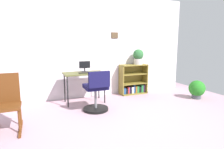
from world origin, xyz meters
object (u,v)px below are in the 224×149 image
Objects in this scene: bookshelf_low at (133,81)px; potted_plant_on_shelf at (138,56)px; keyboard at (86,73)px; potted_plant_floor at (197,89)px; desk at (84,75)px; office_chair at (96,93)px; monitor at (85,66)px; rocking_chair at (6,102)px.

potted_plant_on_shelf is at bearing -22.95° from bookshelf_low.
keyboard is 2.79m from potted_plant_floor.
potted_plant_on_shelf reaches higher than desk.
potted_plant_on_shelf is (0.12, -0.05, 0.68)m from bookshelf_low.
potted_plant_floor is at bearing -13.95° from keyboard.
office_chair reaches higher than bookshelf_low.
monitor is 1.88m from rocking_chair.
rocking_chair reaches higher than keyboard.
bookshelf_low is at bearing 157.05° from potted_plant_on_shelf.
desk is 3.58× the size of monitor.
rocking_chair reaches higher than office_chair.
potted_plant_floor is (1.12, -1.00, -0.78)m from potted_plant_on_shelf.
monitor reaches higher than desk.
monitor is (0.04, 0.10, 0.20)m from desk.
monitor is 0.29× the size of rocking_chair.
rocking_chair is 3.17m from bookshelf_low.
office_chair reaches higher than keyboard.
potted_plant_floor is at bearing -18.06° from monitor.
bookshelf_low is (1.44, 0.29, -0.30)m from desk.
desk is 1.02× the size of rocking_chair.
rocking_chair reaches higher than bookshelf_low.
bookshelf_low is at bearing 11.49° from desk.
monitor reaches higher than office_chair.
rocking_chair is (-1.49, -0.92, -0.19)m from desk.
desk is 1.76m from rocking_chair.
desk is 0.13m from keyboard.
rocking_chair is at bearing -159.26° from potted_plant_on_shelf.
potted_plant_on_shelf is at bearing 138.25° from potted_plant_floor.
bookshelf_low is at bearing 7.83° from monitor.
bookshelf_low is (1.42, 0.39, -0.37)m from keyboard.
monitor is 0.23m from keyboard.
potted_plant_on_shelf is (1.56, 0.24, 0.38)m from desk.
potted_plant_on_shelf is at bearing 12.39° from keyboard.
desk is 2.84× the size of keyboard.
bookshelf_low is 1.97× the size of potted_plant_on_shelf.
keyboard is 0.40× the size of bookshelf_low.
bookshelf_low reaches higher than potted_plant_floor.
bookshelf_low is (2.93, 1.21, -0.11)m from rocking_chair.
potted_plant_floor is at bearing -40.23° from bookshelf_low.
office_chair is 1.66m from bookshelf_low.
rocking_chair is 4.19m from potted_plant_floor.
potted_plant_floor is (4.18, 0.16, -0.21)m from rocking_chair.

